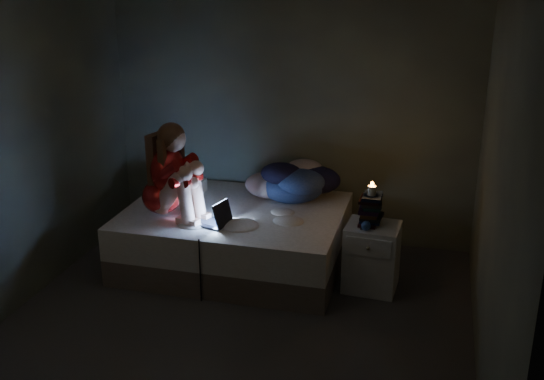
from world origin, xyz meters
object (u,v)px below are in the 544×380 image
(bed, at_px, (235,237))
(laptop, at_px, (209,211))
(woman, at_px, (161,169))
(nightstand, at_px, (372,257))
(candle, at_px, (372,192))
(phone, at_px, (364,226))

(bed, height_order, laptop, laptop)
(woman, relative_size, nightstand, 1.48)
(laptop, relative_size, nightstand, 0.57)
(nightstand, relative_size, candle, 7.34)
(bed, distance_m, nightstand, 1.29)
(laptop, distance_m, nightstand, 1.45)
(bed, xyz_separation_m, nightstand, (1.28, -0.16, 0.02))
(woman, bearing_deg, nightstand, 17.97)
(woman, height_order, laptop, woman)
(laptop, relative_size, candle, 4.16)
(bed, relative_size, phone, 14.00)
(candle, bearing_deg, laptop, -170.15)
(bed, height_order, woman, woman)
(woman, xyz_separation_m, laptop, (0.47, -0.09, -0.32))
(laptop, bearing_deg, nightstand, 23.33)
(bed, relative_size, woman, 2.26)
(woman, distance_m, laptop, 0.57)
(laptop, xyz_separation_m, candle, (1.35, 0.24, 0.22))
(woman, relative_size, phone, 6.20)
(bed, xyz_separation_m, laptop, (-0.11, -0.37, 0.39))
(bed, bearing_deg, laptop, -106.31)
(woman, height_order, nightstand, woman)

